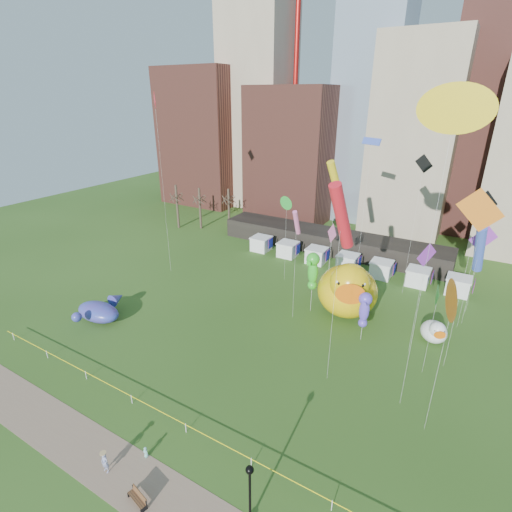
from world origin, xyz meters
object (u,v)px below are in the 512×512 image
Objects in this scene: seahorse_green at (313,268)px; toddler at (146,452)px; woman at (105,462)px; small_duck at (435,331)px; lamppost at (250,488)px; big_duck at (348,289)px; seahorse_purple at (364,307)px; whale_inflatable at (100,311)px; park_bench at (138,497)px.

toddler is (-2.13, -25.14, -5.29)m from seahorse_green.
woman is at bearing -118.21° from toddler.
lamppost reaches higher than small_duck.
seahorse_purple is (3.11, -4.19, 0.61)m from big_duck.
toddler is (1.53, 2.28, -0.41)m from woman.
seahorse_purple reaches higher than whale_inflatable.
toddler reaches higher than park_bench.
big_duck is 2.19× the size of lamppost.
park_bench is (-0.03, -27.87, -5.30)m from seahorse_green.
small_duck is 0.55× the size of whale_inflatable.
seahorse_green is 4.51× the size of park_bench.
whale_inflatable is 4.30× the size of woman.
seahorse_green reaches higher than big_duck.
seahorse_green is (-13.82, -0.89, 4.47)m from small_duck.
woman is at bearing -41.81° from whale_inflatable.
lamppost reaches higher than park_bench.
whale_inflatable is 4.28× the size of park_bench.
big_duck reaches higher than seahorse_purple.
woman is (-17.48, -28.32, -0.42)m from small_duck.
whale_inflatable is at bearing -177.26° from small_duck.
park_bench is at bearing -46.81° from toddler.
big_duck is 29.73m from park_bench.
lamppost is 2.84× the size of woman.
seahorse_green is at bearing 82.04° from woman.
whale_inflatable is at bearing 159.10° from park_bench.
park_bench is (-7.10, -25.12, -3.57)m from seahorse_purple.
seahorse_green is 7.77m from seahorse_purple.
seahorse_green is at bearing 90.82° from toddler.
small_duck is 0.70× the size of seahorse_purple.
seahorse_green is (-3.95, -1.45, 2.34)m from big_duck.
whale_inflatable is 1.51× the size of lamppost.
lamppost is at bearing -72.38° from seahorse_green.
toddler is at bearing -34.41° from whale_inflatable.
seahorse_green reaches higher than park_bench.
seahorse_green reaches higher than woman.
seahorse_purple is at bearing -172.94° from small_duck.
small_duck is at bearing 19.29° from seahorse_purple.
seahorse_green is 25.42m from whale_inflatable.
lamppost is 5.43× the size of toddler.
seahorse_purple is at bearing 89.36° from lamppost.
woman is at bearing -124.42° from big_duck.
woman is (-3.62, 0.44, 0.41)m from park_bench.
woman is at bearing -174.30° from park_bench.
park_bench is at bearing -158.31° from lamppost.
seahorse_green is at bearing 162.48° from small_duck.
whale_inflatable is (-24.42, -15.79, -2.28)m from big_duck.
seahorse_purple is (7.06, -2.74, -1.73)m from seahorse_green.
big_duck is at bearing 74.88° from woman.
small_duck is 31.93m from park_bench.
seahorse_purple is 6.43× the size of toddler.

